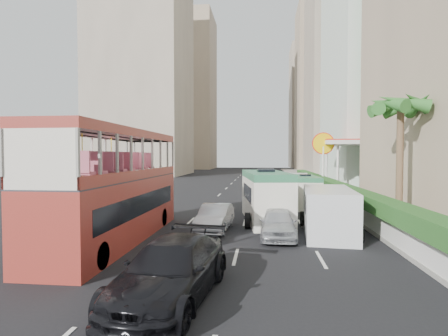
# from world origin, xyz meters

# --- Properties ---
(ground_plane) EXTENTS (200.00, 200.00, 0.00)m
(ground_plane) POSITION_xyz_m (0.00, 0.00, 0.00)
(ground_plane) COLOR black
(ground_plane) RESTS_ON ground
(double_decker_bus) EXTENTS (2.50, 11.00, 5.06)m
(double_decker_bus) POSITION_xyz_m (-6.00, 0.00, 2.53)
(double_decker_bus) COLOR maroon
(double_decker_bus) RESTS_ON ground
(car_silver_lane_a) EXTENTS (1.70, 4.18, 1.35)m
(car_silver_lane_a) POSITION_xyz_m (-1.82, 2.61, 0.00)
(car_silver_lane_a) COLOR silver
(car_silver_lane_a) RESTS_ON ground
(car_silver_lane_b) EXTENTS (1.71, 4.10, 1.39)m
(car_silver_lane_b) POSITION_xyz_m (1.36, 1.37, 0.00)
(car_silver_lane_b) COLOR silver
(car_silver_lane_b) RESTS_ON ground
(car_black) EXTENTS (2.83, 5.64, 1.57)m
(car_black) POSITION_xyz_m (-1.84, -6.10, 0.00)
(car_black) COLOR black
(car_black) RESTS_ON ground
(van_asset) EXTENTS (2.64, 5.04, 1.35)m
(van_asset) POSITION_xyz_m (1.34, 14.74, 0.00)
(van_asset) COLOR silver
(van_asset) RESTS_ON ground
(minibus_near) EXTENTS (3.13, 6.85, 2.93)m
(minibus_near) POSITION_xyz_m (0.82, 5.56, 1.46)
(minibus_near) COLOR silver
(minibus_near) RESTS_ON ground
(minibus_far) EXTENTS (1.85, 5.31, 2.34)m
(minibus_far) POSITION_xyz_m (3.87, 11.75, 1.17)
(minibus_far) COLOR silver
(minibus_far) RESTS_ON ground
(panel_van_near) EXTENTS (2.74, 5.79, 2.24)m
(panel_van_near) POSITION_xyz_m (3.87, 2.47, 1.12)
(panel_van_near) COLOR silver
(panel_van_near) RESTS_ON ground
(panel_van_far) EXTENTS (2.75, 5.52, 2.12)m
(panel_van_far) POSITION_xyz_m (3.89, 18.89, 1.06)
(panel_van_far) COLOR silver
(panel_van_far) RESTS_ON ground
(sidewalk) EXTENTS (6.00, 120.00, 0.18)m
(sidewalk) POSITION_xyz_m (9.00, 25.00, 0.09)
(sidewalk) COLOR #99968C
(sidewalk) RESTS_ON ground
(kerb_wall) EXTENTS (0.30, 44.00, 1.00)m
(kerb_wall) POSITION_xyz_m (6.20, 14.00, 0.68)
(kerb_wall) COLOR silver
(kerb_wall) RESTS_ON sidewalk
(hedge) EXTENTS (1.10, 44.00, 0.70)m
(hedge) POSITION_xyz_m (6.20, 14.00, 1.53)
(hedge) COLOR #2D6626
(hedge) RESTS_ON kerb_wall
(palm_tree) EXTENTS (0.36, 0.36, 6.40)m
(palm_tree) POSITION_xyz_m (7.80, 4.00, 3.38)
(palm_tree) COLOR brown
(palm_tree) RESTS_ON sidewalk
(shell_station) EXTENTS (6.50, 8.00, 5.50)m
(shell_station) POSITION_xyz_m (10.00, 23.00, 2.75)
(shell_station) COLOR silver
(shell_station) RESTS_ON ground
(tower_mid) EXTENTS (16.00, 16.00, 50.00)m
(tower_mid) POSITION_xyz_m (18.00, 58.00, 25.00)
(tower_mid) COLOR tan
(tower_mid) RESTS_ON ground
(tower_far_a) EXTENTS (14.00, 14.00, 44.00)m
(tower_far_a) POSITION_xyz_m (17.00, 82.00, 22.00)
(tower_far_a) COLOR tan
(tower_far_a) RESTS_ON ground
(tower_far_b) EXTENTS (14.00, 14.00, 40.00)m
(tower_far_b) POSITION_xyz_m (17.00, 104.00, 20.00)
(tower_far_b) COLOR tan
(tower_far_b) RESTS_ON ground
(tower_left_a) EXTENTS (18.00, 18.00, 52.00)m
(tower_left_a) POSITION_xyz_m (-24.00, 55.00, 26.00)
(tower_left_a) COLOR tan
(tower_left_a) RESTS_ON ground
(tower_left_b) EXTENTS (16.00, 16.00, 46.00)m
(tower_left_b) POSITION_xyz_m (-22.00, 90.00, 23.00)
(tower_left_b) COLOR tan
(tower_left_b) RESTS_ON ground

